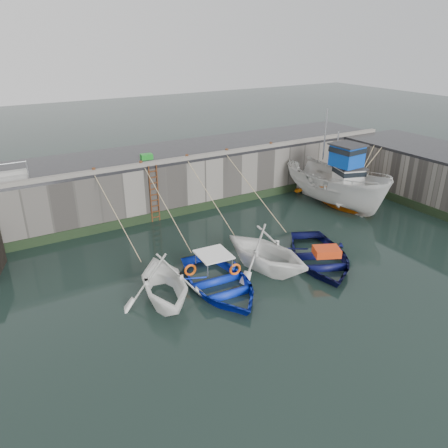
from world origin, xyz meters
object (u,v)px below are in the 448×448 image
boat_near_navy (319,262)px  boat_far_orange (342,193)px  fish_crate (146,157)px  bollard_a (94,171)px  bollard_d (227,151)px  boat_near_blue (219,288)px  bollard_c (187,157)px  boat_near_blacktrim (265,268)px  bollard_b (141,164)px  ladder (154,194)px  boat_near_white (165,299)px  boat_far_white (336,186)px  bollard_e (271,144)px

boat_near_navy → boat_far_orange: boat_far_orange is taller
boat_far_orange → fish_crate: boat_far_orange is taller
bollard_a → bollard_d: size_ratio=1.00×
boat_near_blue → bollard_a: bearing=110.9°
boat_far_orange → boat_near_navy: bearing=-123.4°
bollard_c → bollard_d: (2.60, 0.00, 0.00)m
boat_near_blue → boat_near_blacktrim: (2.59, 0.37, 0.00)m
bollard_a → bollard_d: bearing=0.0°
fish_crate → bollard_b: 1.41m
ladder → boat_near_white: bearing=-110.0°
ladder → boat_near_blacktrim: 7.93m
boat_far_white → bollard_b: bearing=157.9°
boat_near_blacktrim → fish_crate: size_ratio=6.89×
boat_near_blacktrim → bollard_c: (0.06, 7.80, 3.30)m
boat_far_orange → boat_near_blacktrim: bearing=-135.6°
ladder → fish_crate: size_ratio=4.96×
boat_near_blacktrim → boat_far_orange: bearing=12.0°
bollard_a → bollard_c: 5.20m
ladder → bollard_d: size_ratio=11.43×
bollard_b → bollard_d: same height
boat_far_white → bollard_b: 11.56m
ladder → boat_near_navy: bearing=-60.7°
boat_near_navy → bollard_a: 11.95m
ladder → bollard_c: bearing=8.7°
bollard_d → boat_far_white: bearing=-32.9°
boat_far_white → boat_far_orange: (1.05, 0.45, -0.78)m
boat_far_orange → bollard_e: boat_far_orange is taller
boat_near_blue → bollard_a: 9.17m
boat_far_orange → bollard_b: bearing=-177.2°
ladder → bollard_c: 2.81m
bollard_d → boat_far_orange: bearing=-25.4°
boat_near_white → bollard_e: bollard_e is taller
boat_far_orange → bollard_a: bearing=-174.8°
boat_near_navy → boat_far_white: 7.68m
fish_crate → bollard_b: (-0.77, -1.18, -0.01)m
ladder → bollard_e: 8.19m
fish_crate → bollard_d: (4.53, -1.18, -0.01)m
bollard_a → bollard_e: 11.00m
boat_near_white → bollard_b: 8.77m
boat_near_white → fish_crate: fish_crate is taller
boat_far_orange → bollard_a: boat_far_orange is taller
boat_far_white → bollard_c: bearing=152.4°
boat_near_white → bollard_d: bearing=57.1°
fish_crate → ladder: bearing=-95.5°
ladder → boat_far_white: size_ratio=0.41×
boat_near_blue → bollard_d: (5.25, 8.17, 3.30)m
boat_near_blacktrim → bollard_b: size_ratio=15.86×
boat_near_blue → boat_near_white: bearing=174.7°
bollard_c → bollard_d: same height
bollard_b → boat_near_navy: bearing=-59.1°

